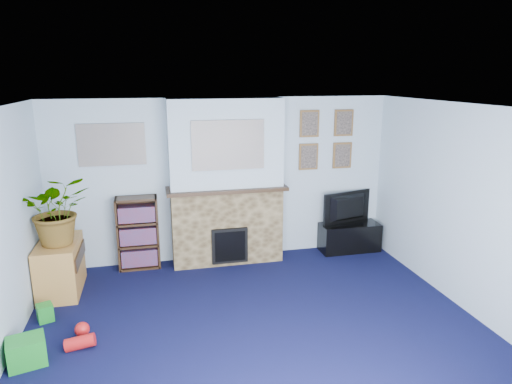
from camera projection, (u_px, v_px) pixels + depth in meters
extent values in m
cube|color=#0D1034|center=(259.00, 334.00, 4.92)|extent=(5.00, 4.50, 0.01)
cube|color=white|center=(260.00, 108.00, 4.32)|extent=(5.00, 4.50, 0.01)
cube|color=#AFC4D3|center=(224.00, 180.00, 6.74)|extent=(5.00, 0.04, 2.40)
cube|color=#AFC4D3|center=(355.00, 359.00, 2.50)|extent=(5.00, 0.04, 2.40)
cube|color=#AFC4D3|center=(474.00, 212.00, 5.17)|extent=(0.04, 4.50, 2.40)
cube|color=brown|center=(227.00, 226.00, 6.72)|extent=(1.60, 0.40, 1.10)
cube|color=brown|center=(226.00, 145.00, 6.42)|extent=(1.60, 0.40, 1.30)
cube|color=brown|center=(227.00, 188.00, 6.55)|extent=(1.72, 0.50, 0.05)
cube|color=brown|center=(230.00, 245.00, 6.58)|extent=(0.52, 0.08, 0.52)
cube|color=brown|center=(230.00, 246.00, 6.54)|extent=(0.44, 0.02, 0.44)
cube|color=gray|center=(228.00, 145.00, 6.21)|extent=(1.00, 0.03, 0.68)
cube|color=gray|center=(112.00, 145.00, 6.25)|extent=(0.90, 0.03, 0.58)
cube|color=brown|center=(309.00, 124.00, 6.81)|extent=(0.30, 0.03, 0.40)
cube|color=brown|center=(344.00, 123.00, 6.93)|extent=(0.30, 0.03, 0.40)
cube|color=brown|center=(308.00, 157.00, 6.93)|extent=(0.30, 0.03, 0.40)
cube|color=brown|center=(342.00, 155.00, 7.05)|extent=(0.30, 0.03, 0.40)
cube|color=black|center=(349.00, 237.00, 7.20)|extent=(0.93, 0.39, 0.44)
imported|color=black|center=(350.00, 208.00, 7.11)|extent=(0.87, 0.33, 0.50)
cube|color=#311F11|center=(138.00, 230.00, 6.62)|extent=(0.58, 0.02, 1.05)
cube|color=#311F11|center=(118.00, 234.00, 6.43)|extent=(0.03, 0.28, 1.05)
cube|color=#311F11|center=(158.00, 231.00, 6.55)|extent=(0.03, 0.28, 1.05)
cube|color=#311F11|center=(140.00, 266.00, 6.62)|extent=(0.56, 0.28, 0.03)
cube|color=#311F11|center=(139.00, 244.00, 6.54)|extent=(0.56, 0.28, 0.03)
cube|color=#311F11|center=(137.00, 222.00, 6.45)|extent=(0.56, 0.28, 0.03)
cube|color=#311F11|center=(136.00, 198.00, 6.37)|extent=(0.56, 0.28, 0.03)
cube|color=#311F11|center=(140.00, 256.00, 6.57)|extent=(0.50, 0.22, 0.24)
cube|color=#311F11|center=(138.00, 235.00, 6.49)|extent=(0.50, 0.22, 0.24)
cube|color=#311F11|center=(137.00, 213.00, 6.41)|extent=(0.50, 0.22, 0.22)
cube|color=#B9803B|center=(60.00, 266.00, 5.80)|extent=(0.48, 0.87, 0.67)
imported|color=#26661E|center=(57.00, 210.00, 5.58)|extent=(0.90, 0.82, 0.87)
cube|color=gold|center=(226.00, 182.00, 6.50)|extent=(0.10, 0.06, 0.15)
cylinder|color=#B2BFC6|center=(247.00, 181.00, 6.56)|extent=(0.05, 0.05, 0.15)
sphere|color=gray|center=(192.00, 185.00, 6.40)|extent=(0.15, 0.15, 0.15)
cylinder|color=#198C26|center=(278.00, 180.00, 6.67)|extent=(0.06, 0.06, 0.12)
cube|color=#198C26|center=(27.00, 351.00, 4.37)|extent=(0.40, 0.35, 0.27)
sphere|color=red|center=(82.00, 328.00, 4.85)|extent=(0.16, 0.16, 0.16)
cube|color=#198C26|center=(45.00, 312.00, 5.15)|extent=(0.21, 0.21, 0.20)
cylinder|color=red|center=(80.00, 342.00, 4.63)|extent=(0.31, 0.13, 0.17)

